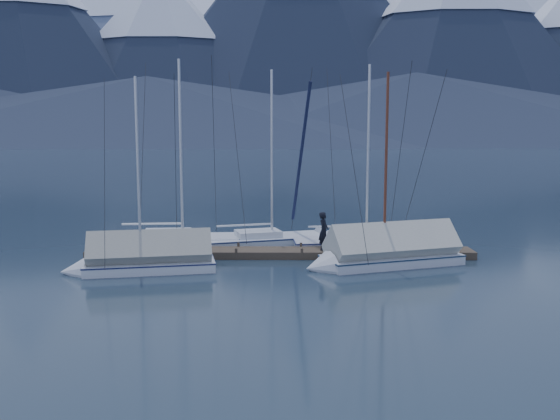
# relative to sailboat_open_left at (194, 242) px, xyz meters

# --- Properties ---
(ground) EXTENTS (1000.00, 1000.00, 0.00)m
(ground) POSITION_rel_sailboat_open_left_xyz_m (4.44, -4.60, -0.18)
(ground) COLOR #15222F
(ground) RESTS_ON ground
(mountain_range) EXTENTS (877.00, 584.00, 150.50)m
(mountain_range) POSITION_rel_sailboat_open_left_xyz_m (8.57, 365.85, 58.47)
(mountain_range) COLOR #475675
(mountain_range) RESTS_ON ground
(dock) EXTENTS (18.00, 1.50, 0.54)m
(dock) POSITION_rel_sailboat_open_left_xyz_m (4.44, -2.60, -0.07)
(dock) COLOR #382D23
(dock) RESTS_ON ground
(mooring_posts) EXTENTS (15.12, 1.52, 0.35)m
(mooring_posts) POSITION_rel_sailboat_open_left_xyz_m (3.94, -2.60, 0.17)
(mooring_posts) COLOR #382D23
(mooring_posts) RESTS_ON ground
(sailboat_open_left) EXTENTS (7.94, 3.34, 10.30)m
(sailboat_open_left) POSITION_rel_sailboat_open_left_xyz_m (0.00, 0.00, 0.00)
(sailboat_open_left) COLOR silver
(sailboat_open_left) RESTS_ON ground
(sailboat_open_mid) EXTENTS (7.67, 4.18, 9.76)m
(sailboat_open_mid) POSITION_rel_sailboat_open_left_xyz_m (4.51, 0.45, -0.01)
(sailboat_open_mid) COLOR silver
(sailboat_open_mid) RESTS_ON ground
(sailboat_open_right) EXTENTS (7.66, 3.22, 9.94)m
(sailboat_open_right) POSITION_rel_sailboat_open_left_xyz_m (9.29, -0.55, -0.01)
(sailboat_open_right) COLOR silver
(sailboat_open_right) RESTS_ON ground
(sailboat_covered_near) EXTENTS (7.41, 4.32, 9.23)m
(sailboat_covered_near) POSITION_rel_sailboat_open_left_xyz_m (8.86, -4.46, 0.28)
(sailboat_covered_near) COLOR silver
(sailboat_covered_near) RESTS_ON ground
(sailboat_covered_far) EXTENTS (6.54, 3.10, 8.83)m
(sailboat_covered_far) POSITION_rel_sailboat_open_left_xyz_m (-1.48, -5.61, 0.25)
(sailboat_covered_far) COLOR silver
(sailboat_covered_far) RESTS_ON ground
(person) EXTENTS (0.63, 0.75, 1.77)m
(person) POSITION_rel_sailboat_open_left_xyz_m (6.47, -2.67, 1.05)
(person) COLOR black
(person) RESTS_ON dock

